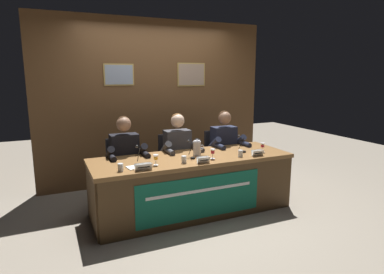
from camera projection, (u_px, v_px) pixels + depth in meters
The scene contains 23 objects.
ground_plane at pixel (192, 210), 4.28m from camera, with size 12.00×12.00×0.00m, color gray.
wall_back_panelled at pixel (156, 102), 5.31m from camera, with size 3.74×0.14×2.60m.
conference_table at pixel (195, 176), 4.09m from camera, with size 2.54×0.87×0.72m.
chair_left at pixel (123, 172), 4.45m from camera, with size 0.44×0.45×0.89m.
panelist_left at pixel (126, 156), 4.22m from camera, with size 0.51×0.48×1.22m.
nameplate_left at pixel (143, 167), 3.53m from camera, with size 0.19×0.06×0.08m.
juice_glass_left at pixel (156, 158), 3.73m from camera, with size 0.06×0.06×0.12m.
water_cup_left at pixel (121, 168), 3.50m from camera, with size 0.06×0.06×0.08m.
microphone_left at pixel (139, 159), 3.75m from camera, with size 0.06×0.17×0.22m.
chair_center at pixel (175, 166), 4.75m from camera, with size 0.44×0.45×0.89m.
panelist_center at pixel (180, 151), 4.52m from camera, with size 0.51×0.48×1.22m.
nameplate_center at pixel (203, 160), 3.82m from camera, with size 0.15×0.06×0.08m.
juice_glass_center at pixel (213, 152), 4.01m from camera, with size 0.06×0.06×0.12m.
water_cup_center at pixel (184, 160), 3.83m from camera, with size 0.06×0.06×0.08m.
microphone_center at pixel (191, 152), 4.05m from camera, with size 0.06×0.17×0.22m.
chair_right at pixel (219, 161), 5.06m from camera, with size 0.44×0.45×0.89m.
panelist_right at pixel (226, 146), 4.82m from camera, with size 0.51×0.48×1.22m.
nameplate_right at pixel (257, 153), 4.16m from camera, with size 0.16×0.06×0.08m.
juice_glass_right at pixel (263, 146), 4.36m from camera, with size 0.06×0.06×0.12m.
water_cup_right at pixel (240, 154), 4.12m from camera, with size 0.06×0.06×0.08m.
microphone_right at pixel (242, 146), 4.38m from camera, with size 0.06×0.17×0.22m.
water_pitcher_central at pixel (197, 148), 4.18m from camera, with size 0.15×0.10×0.21m.
document_stack_left at pixel (137, 167), 3.64m from camera, with size 0.23×0.18×0.01m.
Camera 1 is at (-1.65, -3.67, 1.75)m, focal length 30.59 mm.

